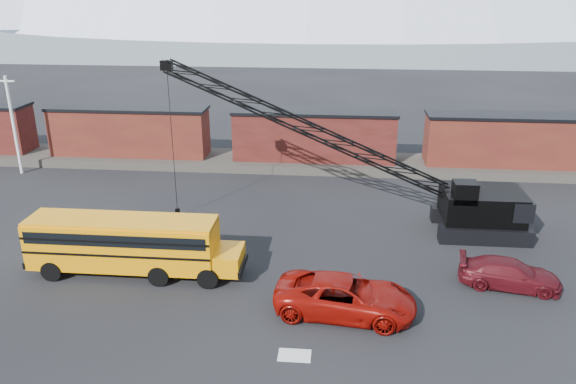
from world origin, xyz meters
name	(u,v)px	position (x,y,z in m)	size (l,w,h in m)	color
ground	(291,304)	(0.00, 0.00, 0.00)	(160.00, 160.00, 0.00)	black
gravel_berm	(314,163)	(0.00, 22.00, 0.35)	(120.00, 5.00, 0.70)	#453E38
boxcar_west_near	(130,131)	(-16.00, 22.00, 2.76)	(13.70, 3.10, 4.17)	#481614
boxcar_mid	(314,135)	(0.00, 22.00, 2.76)	(13.70, 3.10, 4.17)	#551B18
boxcar_east_near	(510,140)	(16.00, 22.00, 2.76)	(13.70, 3.10, 4.17)	#481614
utility_pole	(13,124)	(-24.00, 18.00, 4.15)	(1.40, 0.24, 8.00)	silver
snow_patch	(294,355)	(0.50, -4.00, 0.01)	(1.40, 0.90, 0.02)	silver
school_bus	(130,243)	(-8.87, 2.35, 1.79)	(11.65, 2.65, 3.19)	orange
red_pickup	(345,296)	(2.63, -0.54, 0.93)	(3.08, 6.69, 1.86)	maroon
maroon_suv	(510,274)	(11.11, 2.80, 0.74)	(2.08, 5.11, 1.48)	#4C0D14
crawler_crane	(343,144)	(2.33, 9.94, 5.42)	(22.90, 4.20, 10.59)	black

